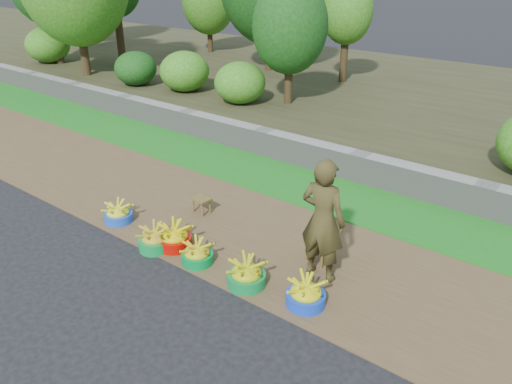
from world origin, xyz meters
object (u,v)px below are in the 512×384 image
Objects in this scene: basin_e at (246,275)px; stool_right at (319,245)px; stool_left at (201,201)px; vendor_woman at (323,221)px; basin_c at (174,238)px; basin_a at (118,214)px; basin_d at (197,254)px; basin_b at (155,239)px; basin_f at (306,294)px.

stool_right is at bearing 66.12° from basin_e.
vendor_woman is (2.46, -0.35, 0.62)m from stool_left.
basin_a is at bearing -179.57° from basin_c.
stool_right is (1.31, 1.04, 0.13)m from basin_d.
basin_b reaches higher than basin_d.
basin_d is at bearing -141.61° from stool_right.
basin_b is 0.94× the size of basin_c.
stool_right is at bearing 17.05° from basin_a.
basin_b is 0.28m from basin_c.
vendor_woman is at bearing 48.92° from basin_e.
basin_b is 1.16× the size of stool_right.
basin_a is at bearing 170.16° from basin_b.
vendor_woman is at bearing 105.66° from basin_f.
basin_b is 0.98× the size of basin_f.
basin_e is at bearing 0.92° from basin_d.
basin_a is at bearing -129.69° from stool_left.
basin_a is 0.89× the size of basin_e.
basin_c is 2.09m from stool_right.
stool_left is at bearing 178.33° from stool_right.
basin_e is at bearing 47.28° from vendor_woman.
vendor_woman is at bearing -56.21° from stool_right.
basin_d reaches higher than stool_left.
basin_f is at bearing 4.81° from basin_d.
vendor_woman is (0.19, -0.29, 0.58)m from stool_right.
basin_e is at bearing -113.88° from stool_right.
stool_right is (0.45, 1.03, 0.11)m from basin_e.
stool_right is 0.67m from vendor_woman.
basin_c is 1.57× the size of stool_left.
basin_f is at bearing 1.22° from basin_c.
basin_e is 1.03× the size of basin_f.
basin_f is (1.68, 0.14, 0.01)m from basin_d.
basin_b is at bearing -151.03° from stool_right.
basin_b is 0.95× the size of basin_e.
basin_e is (2.66, -0.07, 0.02)m from basin_a.
vendor_woman reaches higher than basin_f.
basin_a reaches higher than basin_d.
basin_c reaches higher than basin_f.
stool_left is at bearing 130.82° from basin_d.
basin_c is 1.23× the size of stool_right.
stool_right is 0.25× the size of vendor_woman.
stool_right is at bearing -1.67° from stool_left.
basin_e reaches higher than basin_b.
basin_f is at bearing 5.67° from basin_b.
vendor_woman is (2.05, 0.66, 0.68)m from basin_c.
basin_e is 1.55× the size of stool_left.
basin_f reaches higher than stool_right.
basin_d is 0.27× the size of vendor_woman.
basin_b is 0.29× the size of vendor_woman.
basin_a is 1.07m from basin_b.
vendor_woman reaches higher than basin_c.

